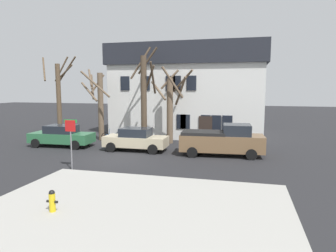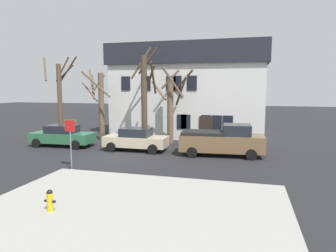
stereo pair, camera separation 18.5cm
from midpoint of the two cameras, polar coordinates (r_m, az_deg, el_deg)
name	(u,v)px [view 2 (the right image)]	position (r m, az deg, el deg)	size (l,w,h in m)	color
ground_plane	(118,159)	(19.33, -9.09, -6.10)	(120.00, 120.00, 0.00)	#262628
sidewalk_slab	(130,212)	(11.21, -6.74, -15.79)	(11.22, 8.58, 0.12)	#A8A59E
building_main	(191,90)	(29.12, 4.46, 6.74)	(13.83, 8.39, 8.23)	white
tree_bare_near	(60,96)	(27.86, -19.49, 5.28)	(2.96, 2.97, 7.12)	brown
tree_bare_mid	(100,102)	(26.03, -12.51, 4.36)	(2.88, 2.50, 5.98)	brown
tree_bare_far	(145,96)	(23.48, -4.16, 5.66)	(2.13, 1.95, 7.62)	#4C3D2D
tree_bare_end	(171,105)	(24.05, 0.82, 3.98)	(3.36, 3.37, 6.03)	brown
car_green_sedan	(62,136)	(24.27, -19.07, -1.72)	(4.78, 2.15, 1.62)	#2D6B42
car_beige_sedan	(136,139)	(21.49, -5.80, -2.50)	(4.44, 1.99, 1.61)	#C6B793
pickup_truck_brown	(222,140)	(20.11, 10.45, -2.69)	(5.51, 2.48, 2.08)	brown
fire_hydrant	(50,200)	(11.65, -20.90, -12.88)	(0.42, 0.22, 0.78)	gold
street_sign_pole	(70,135)	(16.99, -17.62, -1.57)	(0.76, 0.07, 2.75)	slate
bicycle_leaning	(112,136)	(25.82, -10.21, -1.92)	(1.67, 0.62, 1.03)	black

